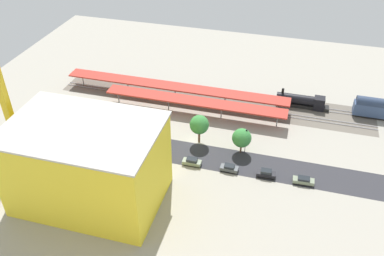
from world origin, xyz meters
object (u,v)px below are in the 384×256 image
(parked_car_3, at_px, (192,162))
(traffic_light, at_px, (246,137))
(parked_car_1, at_px, (266,174))
(parked_car_0, at_px, (303,181))
(parked_car_5, at_px, (127,150))
(construction_building, at_px, (88,165))
(tower_crane, at_px, (2,85))
(locomotive, at_px, (303,101))
(street_tree_1, at_px, (199,125))
(parked_car_4, at_px, (157,155))
(box_truck_0, at_px, (108,143))
(parked_car_2, at_px, (229,168))
(platform_canopy_far, at_px, (175,87))
(street_tree_2, at_px, (242,138))
(parked_car_6, at_px, (92,145))
(street_tree_0, at_px, (81,108))
(platform_canopy_near, at_px, (194,101))
(box_truck_1, at_px, (136,150))

(parked_car_3, relative_size, traffic_light, 0.66)
(parked_car_1, height_order, traffic_light, traffic_light)
(parked_car_0, relative_size, parked_car_5, 1.05)
(construction_building, xyz_separation_m, tower_crane, (18.72, -3.82, 13.67))
(locomotive, height_order, parked_car_3, locomotive)
(parked_car_3, distance_m, street_tree_1, 10.09)
(parked_car_4, xyz_separation_m, box_truck_0, (12.65, -0.05, 0.87))
(parked_car_2, bearing_deg, parked_car_1, -177.80)
(parked_car_1, xyz_separation_m, parked_car_2, (8.43, 0.32, -0.08))
(parked_car_4, distance_m, construction_building, 20.21)
(box_truck_0, bearing_deg, platform_canopy_far, -107.81)
(street_tree_2, relative_size, traffic_light, 0.99)
(parked_car_6, bearing_deg, street_tree_0, -51.28)
(parked_car_0, bearing_deg, platform_canopy_near, -33.85)
(platform_canopy_near, bearing_deg, street_tree_1, 110.40)
(construction_building, bearing_deg, platform_canopy_far, -96.56)
(parked_car_0, bearing_deg, tower_crane, 11.42)
(platform_canopy_far, height_order, parked_car_0, platform_canopy_far)
(parked_car_4, bearing_deg, construction_building, 61.84)
(platform_canopy_near, bearing_deg, locomotive, -157.80)
(parked_car_0, xyz_separation_m, parked_car_1, (8.35, -0.06, 0.07))
(locomotive, relative_size, parked_car_0, 3.11)
(parked_car_2, height_order, street_tree_1, street_tree_1)
(parked_car_2, height_order, tower_crane, tower_crane)
(parked_car_0, distance_m, street_tree_1, 28.00)
(parked_car_2, relative_size, parked_car_5, 0.92)
(platform_canopy_near, xyz_separation_m, tower_crane, (31.18, 33.17, 18.45))
(parked_car_3, height_order, box_truck_0, box_truck_0)
(parked_car_5, relative_size, construction_building, 0.15)
(street_tree_1, bearing_deg, platform_canopy_near, -69.60)
(street_tree_0, bearing_deg, parked_car_3, 164.75)
(platform_canopy_near, relative_size, tower_crane, 1.29)
(platform_canopy_far, xyz_separation_m, street_tree_0, (20.22, 18.70, 0.68))
(parked_car_5, xyz_separation_m, street_tree_2, (-26.80, -7.58, 3.54))
(platform_canopy_far, height_order, construction_building, construction_building)
(construction_building, distance_m, street_tree_0, 29.56)
(parked_car_1, height_order, parked_car_2, parked_car_1)
(platform_canopy_near, distance_m, parked_car_1, 30.64)
(construction_building, bearing_deg, tower_crane, -11.78)
(locomotive, bearing_deg, tower_crane, 36.84)
(construction_building, distance_m, box_truck_0, 18.33)
(platform_canopy_far, xyz_separation_m, street_tree_2, (-23.01, 19.84, 0.32))
(locomotive, height_order, parked_car_4, locomotive)
(street_tree_2, bearing_deg, parked_car_4, 21.27)
(box_truck_1, distance_m, street_tree_2, 25.63)
(parked_car_6, xyz_separation_m, traffic_light, (-36.79, -8.38, 3.63))
(box_truck_1, distance_m, traffic_light, 26.65)
(tower_crane, xyz_separation_m, box_truck_0, (-14.78, -12.50, -21.05))
(platform_canopy_far, bearing_deg, box_truck_1, 87.68)
(parked_car_0, distance_m, parked_car_1, 8.35)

